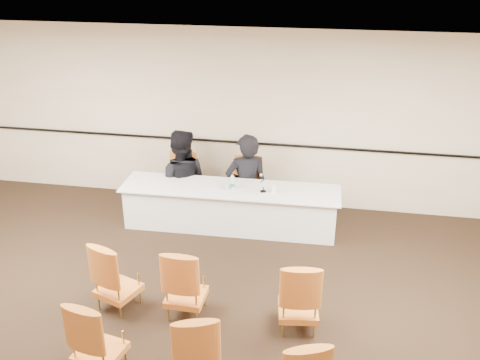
% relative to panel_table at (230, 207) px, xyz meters
% --- Properties ---
extents(floor, '(10.00, 10.00, 0.00)m').
position_rel_panel_table_xyz_m(floor, '(0.07, -3.01, -0.34)').
color(floor, black).
rests_on(floor, ground).
extents(ceiling, '(10.00, 10.00, 0.00)m').
position_rel_panel_table_xyz_m(ceiling, '(0.07, -3.01, 2.66)').
color(ceiling, white).
rests_on(ceiling, ground).
extents(wall_back, '(10.00, 0.04, 3.00)m').
position_rel_panel_table_xyz_m(wall_back, '(0.07, 0.99, 1.16)').
color(wall_back, beige).
rests_on(wall_back, ground).
extents(wall_rail, '(9.80, 0.04, 0.03)m').
position_rel_panel_table_xyz_m(wall_rail, '(0.07, 0.95, 0.76)').
color(wall_rail, black).
rests_on(wall_rail, wall_back).
extents(panel_table, '(3.45, 0.87, 0.69)m').
position_rel_panel_table_xyz_m(panel_table, '(0.00, 0.00, 0.00)').
color(panel_table, white).
rests_on(panel_table, ground).
extents(panelist_main, '(0.83, 0.69, 1.96)m').
position_rel_panel_table_xyz_m(panelist_main, '(0.17, 0.53, 0.08)').
color(panelist_main, black).
rests_on(panelist_main, ground).
extents(panelist_main_chair, '(0.51, 0.51, 0.95)m').
position_rel_panel_table_xyz_m(panelist_main_chair, '(0.17, 0.53, 0.13)').
color(panelist_main_chair, orange).
rests_on(panelist_main_chair, ground).
extents(panelist_second, '(1.02, 0.84, 1.91)m').
position_rel_panel_table_xyz_m(panelist_second, '(-0.95, 0.51, 0.12)').
color(panelist_second, black).
rests_on(panelist_second, ground).
extents(panelist_second_chair, '(0.51, 0.51, 0.95)m').
position_rel_panel_table_xyz_m(panelist_second_chair, '(-0.95, 0.51, 0.13)').
color(panelist_second_chair, orange).
rests_on(panelist_second_chair, ground).
extents(papers, '(0.35, 0.30, 0.00)m').
position_rel_panel_table_xyz_m(papers, '(0.36, -0.06, 0.35)').
color(papers, silver).
rests_on(papers, panel_table).
extents(microphone, '(0.16, 0.20, 0.26)m').
position_rel_panel_table_xyz_m(microphone, '(0.53, -0.04, 0.47)').
color(microphone, black).
rests_on(microphone, panel_table).
extents(water_bottle, '(0.08, 0.08, 0.23)m').
position_rel_panel_table_xyz_m(water_bottle, '(0.04, -0.01, 0.46)').
color(water_bottle, '#177F74').
rests_on(water_bottle, panel_table).
extents(drinking_glass, '(0.08, 0.08, 0.10)m').
position_rel_panel_table_xyz_m(drinking_glass, '(-0.04, -0.07, 0.39)').
color(drinking_glass, silver).
rests_on(drinking_glass, panel_table).
extents(coffee_cup, '(0.09, 0.09, 0.12)m').
position_rel_panel_table_xyz_m(coffee_cup, '(0.69, -0.05, 0.41)').
color(coffee_cup, white).
rests_on(coffee_cup, panel_table).
extents(aud_chair_front_left, '(0.64, 0.64, 0.95)m').
position_rel_panel_table_xyz_m(aud_chair_front_left, '(-0.97, -2.27, 0.13)').
color(aud_chair_front_left, orange).
rests_on(aud_chair_front_left, ground).
extents(aud_chair_front_mid, '(0.51, 0.51, 0.95)m').
position_rel_panel_table_xyz_m(aud_chair_front_mid, '(-0.11, -2.25, 0.13)').
color(aud_chair_front_mid, orange).
rests_on(aud_chair_front_mid, ground).
extents(aud_chair_front_right, '(0.56, 0.56, 0.95)m').
position_rel_panel_table_xyz_m(aud_chair_front_right, '(1.27, -2.26, 0.13)').
color(aud_chair_front_right, orange).
rests_on(aud_chair_front_right, ground).
extents(aud_chair_back_left, '(0.59, 0.59, 0.95)m').
position_rel_panel_table_xyz_m(aud_chair_back_left, '(-0.75, -3.34, 0.13)').
color(aud_chair_back_left, orange).
rests_on(aud_chair_back_left, ground).
extents(aud_chair_back_mid, '(0.63, 0.63, 0.95)m').
position_rel_panel_table_xyz_m(aud_chair_back_mid, '(0.30, -3.33, 0.13)').
color(aud_chair_back_mid, orange).
rests_on(aud_chair_back_mid, ground).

